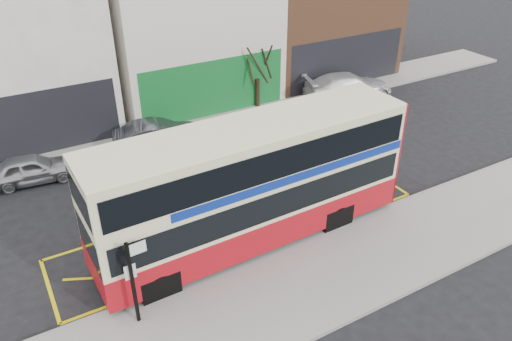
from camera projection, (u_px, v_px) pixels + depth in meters
ground at (263, 248)px, 17.77m from camera, size 120.00×120.00×0.00m
pavement at (299, 286)px, 16.02m from camera, size 40.00×4.00×0.15m
kerb at (268, 252)px, 17.45m from camera, size 40.00×0.15×0.15m
far_pavement at (156, 129)px, 25.95m from camera, size 50.00×3.00×0.15m
road_markings at (242, 224)px, 18.97m from camera, size 14.00×3.40×0.01m
terrace_left at (6, 24)px, 23.91m from camera, size 8.00×8.01×11.80m
terrace_green_shop at (181, 8)px, 27.89m from camera, size 9.00×8.01×11.30m
terrace_right at (312, 0)px, 32.00m from camera, size 9.00×8.01×10.30m
double_decker_bus at (253, 183)px, 17.06m from camera, size 11.37×2.88×4.52m
bus_stop_post at (133, 275)px, 13.84m from camera, size 0.72×0.13×2.87m
car_silver at (31, 169)px, 21.35m from camera, size 3.80×1.88×1.24m
car_grey at (159, 136)px, 23.89m from camera, size 4.49×2.32×1.41m
car_white at (348, 87)px, 29.29m from camera, size 5.67×3.35×1.54m
street_tree_right at (258, 53)px, 26.84m from camera, size 2.19×2.19×4.73m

